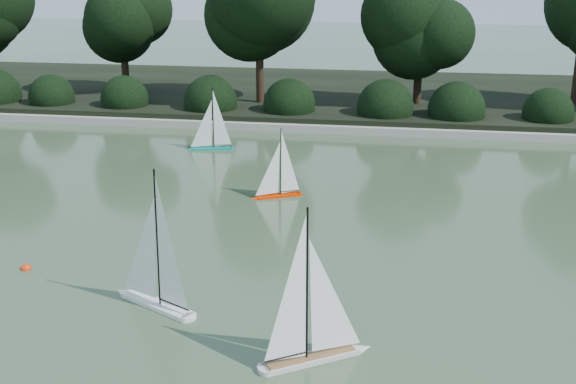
{
  "coord_description": "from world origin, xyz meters",
  "views": [
    {
      "loc": [
        0.78,
        -7.23,
        3.8
      ],
      "look_at": [
        -0.81,
        2.27,
        0.7
      ],
      "focal_mm": 45.0,
      "sensor_mm": 36.0,
      "label": 1
    }
  ],
  "objects_px": {
    "sailboat_white_a": "(150,283)",
    "sailboat_orange": "(275,186)",
    "sailboat_teal": "(208,139)",
    "race_buoy": "(26,269)",
    "sailboat_white_b": "(320,335)"
  },
  "relations": [
    {
      "from": "sailboat_white_a",
      "to": "sailboat_orange",
      "type": "height_order",
      "value": "sailboat_white_a"
    },
    {
      "from": "sailboat_teal",
      "to": "sailboat_orange",
      "type": "bearing_deg",
      "value": -56.14
    },
    {
      "from": "sailboat_orange",
      "to": "race_buoy",
      "type": "relative_size",
      "value": 8.78
    },
    {
      "from": "sailboat_teal",
      "to": "race_buoy",
      "type": "distance_m",
      "value": 6.43
    },
    {
      "from": "sailboat_white_a",
      "to": "sailboat_teal",
      "type": "height_order",
      "value": "sailboat_white_a"
    },
    {
      "from": "sailboat_white_b",
      "to": "sailboat_orange",
      "type": "height_order",
      "value": "sailboat_white_b"
    },
    {
      "from": "sailboat_white_b",
      "to": "sailboat_orange",
      "type": "relative_size",
      "value": 1.37
    },
    {
      "from": "sailboat_teal",
      "to": "sailboat_white_a",
      "type": "bearing_deg",
      "value": -79.69
    },
    {
      "from": "sailboat_orange",
      "to": "sailboat_teal",
      "type": "distance_m",
      "value": 3.53
    },
    {
      "from": "sailboat_orange",
      "to": "sailboat_teal",
      "type": "height_order",
      "value": "sailboat_teal"
    },
    {
      "from": "sailboat_white_b",
      "to": "sailboat_teal",
      "type": "height_order",
      "value": "sailboat_white_b"
    },
    {
      "from": "sailboat_white_b",
      "to": "sailboat_white_a",
      "type": "bearing_deg",
      "value": 157.2
    },
    {
      "from": "sailboat_white_a",
      "to": "sailboat_teal",
      "type": "distance_m",
      "value": 7.19
    },
    {
      "from": "sailboat_white_a",
      "to": "sailboat_white_b",
      "type": "height_order",
      "value": "sailboat_white_a"
    },
    {
      "from": "sailboat_white_a",
      "to": "sailboat_teal",
      "type": "bearing_deg",
      "value": 100.31
    }
  ]
}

